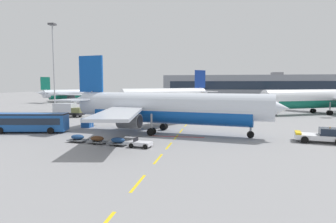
% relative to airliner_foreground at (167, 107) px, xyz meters
% --- Properties ---
extents(ground, '(400.00, 400.00, 0.00)m').
position_rel_airliner_foreground_xyz_m(ground, '(23.96, 15.20, -3.95)').
color(ground, gray).
extents(apron_paint_markings, '(8.00, 95.30, 0.01)m').
position_rel_airliner_foreground_xyz_m(apron_paint_markings, '(1.96, 12.35, -3.95)').
color(apron_paint_markings, yellow).
rests_on(apron_paint_markings, ground).
extents(airliner_foreground, '(34.75, 34.15, 12.20)m').
position_rel_airliner_foreground_xyz_m(airliner_foreground, '(0.00, 0.00, 0.00)').
color(airliner_foreground, silver).
rests_on(airliner_foreground, ground).
extents(pushback_tug, '(6.40, 3.99, 2.08)m').
position_rel_airliner_foreground_xyz_m(pushback_tug, '(21.12, -3.57, -3.05)').
color(pushback_tug, silver).
rests_on(pushback_tug, ground).
extents(airliner_mid_left, '(33.07, 31.26, 12.19)m').
position_rel_airliner_foreground_xyz_m(airliner_mid_left, '(32.08, 34.49, -0.00)').
color(airliner_mid_left, white).
rests_on(airliner_mid_left, ground).
extents(airliner_far_center, '(29.63, 28.84, 12.20)m').
position_rel_airliner_foreground_xyz_m(airliner_far_center, '(-8.36, 46.72, -0.00)').
color(airliner_far_center, white).
rests_on(airliner_far_center, ground).
extents(airliner_far_right, '(25.28, 27.09, 10.31)m').
position_rel_airliner_foreground_xyz_m(airliner_far_right, '(-53.80, 71.04, -0.61)').
color(airliner_far_right, silver).
rests_on(airliner_far_right, ground).
extents(apron_shuttle_bus, '(12.31, 4.76, 3.00)m').
position_rel_airliner_foreground_xyz_m(apron_shuttle_bus, '(-21.39, -3.21, -2.20)').
color(apron_shuttle_bus, '#194C99').
rests_on(apron_shuttle_bus, ground).
extents(fuel_service_truck, '(7.01, 6.18, 3.14)m').
position_rel_airliner_foreground_xyz_m(fuel_service_truck, '(7.75, 21.52, -2.30)').
color(fuel_service_truck, black).
rests_on(fuel_service_truck, ground).
extents(ground_power_truck, '(7.15, 3.05, 3.14)m').
position_rel_airliner_foreground_xyz_m(ground_power_truck, '(-26.47, 17.95, -2.30)').
color(ground_power_truck, black).
rests_on(ground_power_truck, ground).
extents(baggage_train, '(11.67, 3.60, 1.14)m').
position_rel_airliner_foreground_xyz_m(baggage_train, '(-5.70, -9.70, -3.42)').
color(baggage_train, silver).
rests_on(baggage_train, ground).
extents(uld_cargo_container, '(1.70, 1.66, 1.60)m').
position_rel_airliner_foreground_xyz_m(uld_cargo_container, '(-14.73, 3.47, -3.15)').
color(uld_cargo_container, '#194C9E').
rests_on(uld_cargo_container, ground).
extents(apron_light_mast_near, '(1.80, 1.80, 24.69)m').
position_rel_airliner_foreground_xyz_m(apron_light_mast_near, '(-39.20, 33.71, 11.42)').
color(apron_light_mast_near, slate).
rests_on(apron_light_mast_near, ground).
extents(terminal_satellite, '(96.15, 21.17, 14.05)m').
position_rel_airliner_foreground_xyz_m(terminal_satellite, '(24.88, 127.35, 2.29)').
color(terminal_satellite, gray).
rests_on(terminal_satellite, ground).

